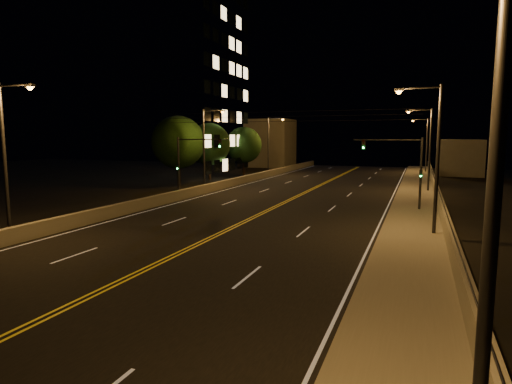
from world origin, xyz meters
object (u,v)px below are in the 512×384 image
(tree_0, at_px, (178,142))
(tree_2, at_px, (244,145))
(streetlight_4, at_px, (8,151))
(traffic_signal_right, at_px, (406,165))
(building_tower, at_px, (151,83))
(tree_1, at_px, (209,144))
(streetlight_5, at_px, (206,144))
(streetlight_6, at_px, (270,142))
(streetlight_0, at_px, (469,192))
(traffic_signal_left, at_px, (188,160))
(streetlight_3, at_px, (425,142))
(streetlight_1, at_px, (432,150))
(streetlight_2, at_px, (427,144))

(tree_0, relative_size, tree_2, 1.13)
(streetlight_4, distance_m, traffic_signal_right, 26.36)
(building_tower, relative_size, tree_2, 3.85)
(traffic_signal_right, relative_size, tree_0, 0.70)
(building_tower, bearing_deg, tree_1, -7.80)
(streetlight_5, height_order, streetlight_6, same)
(tree_0, bearing_deg, streetlight_0, -53.83)
(streetlight_4, relative_size, tree_1, 1.13)
(traffic_signal_right, relative_size, traffic_signal_left, 1.00)
(streetlight_3, bearing_deg, traffic_signal_left, -118.06)
(streetlight_0, bearing_deg, streetlight_5, 122.60)
(tree_1, bearing_deg, streetlight_0, -59.07)
(streetlight_5, relative_size, streetlight_6, 1.00)
(streetlight_0, height_order, streetlight_1, same)
(tree_1, bearing_deg, streetlight_2, -9.77)
(streetlight_4, relative_size, tree_2, 1.19)
(streetlight_0, height_order, traffic_signal_left, streetlight_0)
(streetlight_1, height_order, tree_0, streetlight_1)
(streetlight_2, height_order, streetlight_3, same)
(streetlight_2, bearing_deg, streetlight_3, 90.00)
(traffic_signal_right, bearing_deg, streetlight_3, 87.66)
(streetlight_5, bearing_deg, streetlight_4, -90.00)
(tree_0, bearing_deg, tree_1, 94.01)
(streetlight_3, height_order, building_tower, building_tower)
(streetlight_4, xyz_separation_m, tree_0, (-4.79, 25.38, 0.13))
(traffic_signal_right, bearing_deg, tree_2, 133.95)
(streetlight_5, height_order, tree_0, streetlight_5)
(streetlight_4, height_order, traffic_signal_left, streetlight_4)
(streetlight_2, height_order, streetlight_6, same)
(streetlight_0, bearing_deg, streetlight_6, 111.69)
(traffic_signal_left, bearing_deg, streetlight_3, 61.94)
(streetlight_5, relative_size, building_tower, 0.31)
(streetlight_1, relative_size, streetlight_2, 1.00)
(traffic_signal_right, bearing_deg, streetlight_5, 163.87)
(building_tower, relative_size, tree_0, 3.42)
(streetlight_4, bearing_deg, streetlight_0, -26.03)
(streetlight_0, relative_size, streetlight_6, 1.00)
(streetlight_2, height_order, traffic_signal_left, streetlight_2)
(streetlight_4, height_order, streetlight_6, same)
(building_tower, bearing_deg, streetlight_5, -39.68)
(streetlight_0, distance_m, building_tower, 59.47)
(streetlight_3, distance_m, traffic_signal_left, 43.08)
(tree_2, bearing_deg, streetlight_4, -85.22)
(streetlight_4, bearing_deg, streetlight_3, 68.83)
(traffic_signal_left, relative_size, tree_2, 0.79)
(streetlight_4, xyz_separation_m, traffic_signal_right, (19.86, 17.28, -1.34))
(building_tower, bearing_deg, tree_2, 26.34)
(streetlight_1, xyz_separation_m, traffic_signal_right, (-1.55, 8.37, -1.34))
(traffic_signal_left, bearing_deg, tree_0, 126.26)
(streetlight_0, bearing_deg, streetlight_2, 90.00)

